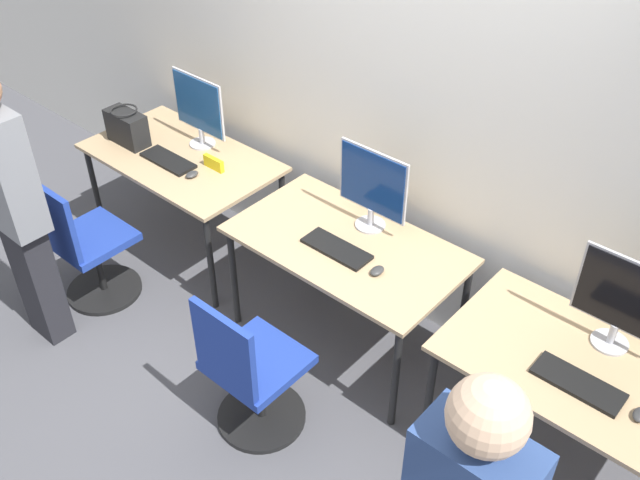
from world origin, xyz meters
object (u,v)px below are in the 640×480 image
(monitor_left, at_px, (199,108))
(office_chair_center, at_px, (251,377))
(keyboard_left, at_px, (168,160))
(mouse_left, at_px, (192,174))
(keyboard_right, at_px, (578,383))
(handbag, at_px, (127,127))
(mouse_center, at_px, (377,271))
(keyboard_center, at_px, (337,249))
(office_chair_left, at_px, (87,251))
(monitor_center, at_px, (372,186))
(person_left, at_px, (13,203))
(monitor_right, at_px, (624,301))

(monitor_left, xyz_separation_m, office_chair_center, (1.45, -1.01, -0.63))
(keyboard_left, bearing_deg, mouse_left, -3.56)
(keyboard_right, relative_size, handbag, 1.32)
(mouse_center, distance_m, office_chair_center, 0.85)
(keyboard_center, bearing_deg, monitor_left, 168.66)
(monitor_left, height_order, office_chair_left, monitor_left)
(handbag, bearing_deg, keyboard_center, 0.80)
(keyboard_left, distance_m, office_chair_center, 1.66)
(keyboard_left, distance_m, handbag, 0.40)
(handbag, bearing_deg, office_chair_center, -20.95)
(monitor_center, relative_size, office_chair_center, 0.54)
(mouse_left, relative_size, keyboard_right, 0.23)
(monitor_left, xyz_separation_m, keyboard_left, (0.00, -0.29, -0.25))
(mouse_left, distance_m, handbag, 0.65)
(mouse_center, bearing_deg, office_chair_left, -158.99)
(mouse_center, bearing_deg, keyboard_right, -1.12)
(keyboard_left, xyz_separation_m, office_chair_left, (-0.06, -0.66, -0.37))
(person_left, bearing_deg, mouse_center, 31.57)
(office_chair_left, distance_m, handbag, 0.87)
(person_left, distance_m, office_chair_center, 1.59)
(monitor_right, bearing_deg, keyboard_right, -90.00)
(mouse_center, xyz_separation_m, handbag, (-2.07, -0.02, 0.10))
(mouse_left, bearing_deg, keyboard_center, 1.46)
(keyboard_left, bearing_deg, handbag, -178.33)
(keyboard_right, bearing_deg, monitor_center, 166.83)
(mouse_center, distance_m, handbag, 2.07)
(keyboard_right, bearing_deg, mouse_left, 179.98)
(office_chair_center, height_order, monitor_right, monitor_right)
(office_chair_center, height_order, keyboard_right, office_chair_center)
(mouse_left, height_order, monitor_right, monitor_right)
(monitor_left, bearing_deg, keyboard_left, -90.00)
(mouse_left, relative_size, person_left, 0.05)
(person_left, xyz_separation_m, monitor_center, (1.40, 1.34, 0.05))
(office_chair_center, distance_m, keyboard_right, 1.57)
(keyboard_center, distance_m, office_chair_center, 0.82)
(keyboard_left, xyz_separation_m, keyboard_right, (2.80, -0.02, 0.00))
(keyboard_left, bearing_deg, mouse_center, 0.19)
(office_chair_center, relative_size, monitor_right, 1.86)
(monitor_center, relative_size, monitor_right, 1.00)
(keyboard_center, relative_size, monitor_right, 0.81)
(monitor_left, distance_m, handbag, 0.52)
(handbag, bearing_deg, person_left, -69.11)
(office_chair_center, bearing_deg, monitor_right, 37.35)
(person_left, relative_size, office_chair_center, 1.91)
(keyboard_left, relative_size, monitor_center, 0.81)
(keyboard_left, relative_size, mouse_center, 4.39)
(person_left, height_order, handbag, person_left)
(person_left, bearing_deg, handbag, 110.89)
(keyboard_center, bearing_deg, person_left, -143.36)
(mouse_left, bearing_deg, office_chair_left, -115.36)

